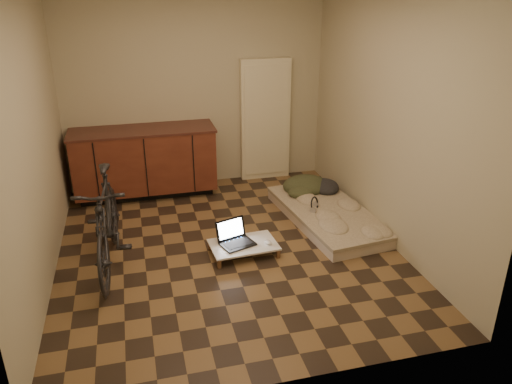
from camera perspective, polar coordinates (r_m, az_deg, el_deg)
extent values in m
cube|color=brown|center=(5.42, -3.28, -6.46)|extent=(3.50, 4.00, 0.00)
cube|color=#BAB18F|center=(6.83, -6.92, 11.41)|extent=(3.50, 0.00, 2.60)
cube|color=#BAB18F|center=(3.10, 3.52, -3.37)|extent=(3.50, 0.00, 2.60)
cube|color=#BAB18F|center=(4.91, -24.17, 4.81)|extent=(0.00, 4.00, 2.60)
cube|color=#BAB18F|center=(5.50, 14.76, 7.91)|extent=(0.00, 4.00, 2.60)
cube|color=black|center=(6.89, -12.29, 0.24)|extent=(1.70, 0.48, 0.10)
cube|color=#4E2015|center=(6.70, -12.59, 3.58)|extent=(1.80, 0.60, 0.78)
cube|color=#452119|center=(6.58, -12.90, 6.90)|extent=(1.84, 0.62, 0.03)
cube|color=beige|center=(7.06, 1.06, 8.21)|extent=(0.70, 0.10, 1.70)
imported|color=black|center=(5.08, -16.74, -2.78)|extent=(0.61, 1.70, 1.08)
cube|color=beige|center=(6.04, 8.21, -2.79)|extent=(1.02, 1.84, 0.11)
cube|color=#C4B496|center=(6.01, 8.26, -2.14)|extent=(1.05, 1.86, 0.04)
cube|color=brown|center=(5.07, -4.24, -8.17)|extent=(0.04, 0.04, 0.10)
cube|color=brown|center=(5.39, -5.28, -6.11)|extent=(0.04, 0.04, 0.10)
cube|color=brown|center=(5.23, 2.54, -7.04)|extent=(0.04, 0.04, 0.10)
cube|color=brown|center=(5.55, 1.12, -5.12)|extent=(0.04, 0.04, 0.10)
cube|color=silver|center=(5.27, -1.44, -6.04)|extent=(0.72, 0.49, 0.02)
cube|color=black|center=(5.25, -2.10, -5.96)|extent=(0.40, 0.33, 0.02)
cube|color=black|center=(5.31, -2.94, -4.20)|extent=(0.34, 0.17, 0.22)
cube|color=white|center=(5.31, -2.94, -4.20)|extent=(0.29, 0.14, 0.18)
ellipsoid|color=white|center=(5.26, 1.39, -5.76)|extent=(0.09, 0.12, 0.04)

